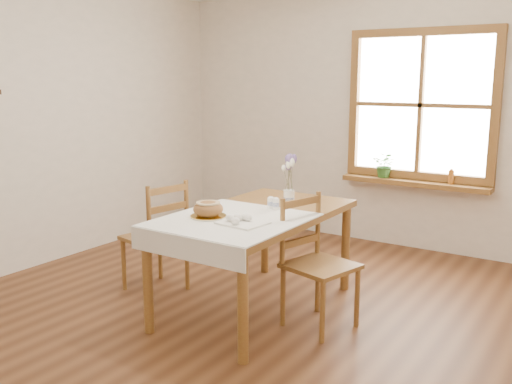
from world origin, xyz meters
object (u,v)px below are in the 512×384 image
(dining_table, at_px, (256,223))
(chair_right, at_px, (321,264))
(chair_left, at_px, (154,236))
(bread_plate, at_px, (208,216))
(flower_vase, at_px, (289,197))

(dining_table, height_order, chair_right, chair_right)
(chair_left, relative_size, chair_right, 1.00)
(chair_right, relative_size, bread_plate, 3.72)
(dining_table, height_order, flower_vase, flower_vase)
(chair_left, xyz_separation_m, bread_plate, (0.74, -0.23, 0.31))
(chair_right, xyz_separation_m, flower_vase, (-0.49, 0.41, 0.34))
(bread_plate, bearing_deg, chair_right, 25.41)
(chair_left, bearing_deg, chair_right, 104.78)
(dining_table, xyz_separation_m, bread_plate, (-0.17, -0.35, 0.10))
(chair_left, relative_size, bread_plate, 3.74)
(chair_right, bearing_deg, bread_plate, 129.79)
(bread_plate, height_order, flower_vase, flower_vase)
(chair_left, bearing_deg, dining_table, 108.08)
(dining_table, bearing_deg, chair_right, -1.41)
(chair_left, relative_size, flower_vase, 9.66)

